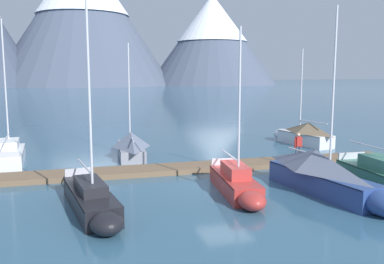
# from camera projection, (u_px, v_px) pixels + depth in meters

# --- Properties ---
(ground_plane) EXTENTS (700.00, 700.00, 0.00)m
(ground_plane) POSITION_uv_depth(u_px,v_px,m) (225.00, 187.00, 20.98)
(ground_plane) COLOR #335B75
(mountain_central_massif) EXTENTS (88.10, 88.10, 67.76)m
(mountain_central_massif) POSITION_uv_depth(u_px,v_px,m) (83.00, 12.00, 205.59)
(mountain_central_massif) COLOR #4C566B
(mountain_central_massif) RESTS_ON ground
(mountain_shoulder_ridge) EXTENTS (67.68, 67.68, 46.51)m
(mountain_shoulder_ridge) POSITION_uv_depth(u_px,v_px,m) (212.00, 37.00, 217.20)
(mountain_shoulder_ridge) COLOR #4C566B
(mountain_shoulder_ridge) RESTS_ON ground
(dock) EXTENTS (25.31, 2.36, 0.30)m
(dock) POSITION_uv_depth(u_px,v_px,m) (201.00, 167.00, 24.76)
(dock) COLOR brown
(dock) RESTS_ON ground
(sailboat_nearest_berth) EXTENTS (2.15, 6.20, 9.11)m
(sailboat_nearest_berth) POSITION_uv_depth(u_px,v_px,m) (9.00, 153.00, 26.61)
(sailboat_nearest_berth) COLOR white
(sailboat_nearest_berth) RESTS_ON ground
(sailboat_second_berth) EXTENTS (2.29, 6.72, 9.28)m
(sailboat_second_berth) POSITION_uv_depth(u_px,v_px,m) (92.00, 200.00, 17.02)
(sailboat_second_berth) COLOR black
(sailboat_second_berth) RESTS_ON ground
(sailboat_mid_dock_port) EXTENTS (2.11, 6.52, 7.76)m
(sailboat_mid_dock_port) POSITION_uv_depth(u_px,v_px,m) (131.00, 144.00, 28.64)
(sailboat_mid_dock_port) COLOR #93939E
(sailboat_mid_dock_port) RESTS_ON ground
(sailboat_mid_dock_starboard) EXTENTS (1.90, 5.98, 7.77)m
(sailboat_mid_dock_starboard) POSITION_uv_depth(u_px,v_px,m) (237.00, 183.00, 19.50)
(sailboat_mid_dock_starboard) COLOR #B2332D
(sailboat_mid_dock_starboard) RESTS_ON ground
(sailboat_far_berth) EXTENTS (2.61, 7.78, 8.67)m
(sailboat_far_berth) POSITION_uv_depth(u_px,v_px,m) (325.00, 175.00, 19.50)
(sailboat_far_berth) COLOR navy
(sailboat_far_berth) RESTS_ON ground
(sailboat_end_of_dock) EXTENTS (2.76, 6.25, 7.67)m
(sailboat_end_of_dock) POSITION_uv_depth(u_px,v_px,m) (303.00, 134.00, 33.47)
(sailboat_end_of_dock) COLOR silver
(sailboat_end_of_dock) RESTS_ON ground
(person_on_dock) EXTENTS (0.58, 0.27, 1.69)m
(person_on_dock) POSITION_uv_depth(u_px,v_px,m) (298.00, 145.00, 26.07)
(person_on_dock) COLOR #384256
(person_on_dock) RESTS_ON dock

